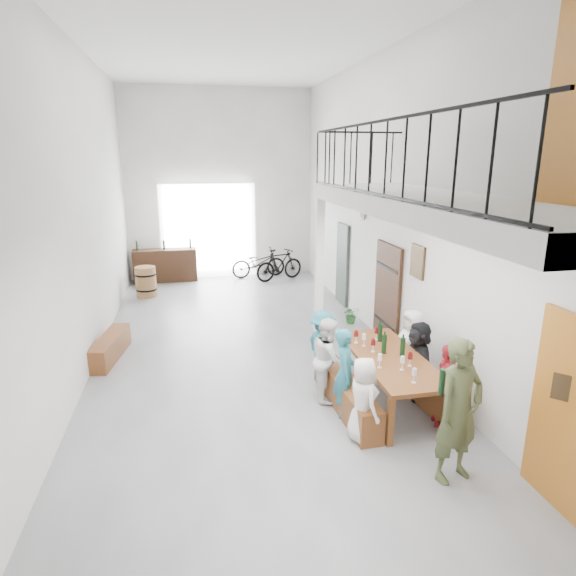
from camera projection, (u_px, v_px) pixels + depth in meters
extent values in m
plane|color=slate|center=(247.00, 349.00, 9.27)|extent=(12.00, 12.00, 0.00)
plane|color=white|center=(220.00, 185.00, 14.20)|extent=(5.50, 0.00, 5.50)
plane|color=white|center=(357.00, 302.00, 2.87)|extent=(5.50, 0.00, 5.50)
plane|color=white|center=(79.00, 208.00, 8.00)|extent=(0.00, 12.00, 12.00)
plane|color=white|center=(388.00, 202.00, 9.07)|extent=(0.00, 12.00, 12.00)
plane|color=white|center=(239.00, 34.00, 7.81)|extent=(12.00, 12.00, 0.00)
cube|color=white|center=(209.00, 231.00, 14.43)|extent=(2.80, 0.08, 2.80)
cube|color=#A45F1B|center=(566.00, 415.00, 4.89)|extent=(0.06, 0.95, 2.10)
cube|color=#392013|center=(387.00, 295.00, 9.24)|extent=(0.06, 1.10, 2.00)
cube|color=#2D372E|center=(342.00, 264.00, 11.89)|extent=(0.06, 0.80, 2.00)
cube|color=#3C2B18|center=(417.00, 262.00, 7.97)|extent=(0.04, 0.45, 0.55)
cylinder|color=white|center=(363.00, 213.00, 10.29)|extent=(0.04, 0.28, 0.28)
cube|color=white|center=(437.00, 206.00, 5.84)|extent=(1.50, 5.60, 0.25)
cube|color=black|center=(384.00, 120.00, 5.44)|extent=(0.03, 5.60, 0.03)
cube|color=black|center=(381.00, 195.00, 5.66)|extent=(0.03, 5.60, 0.03)
cube|color=black|center=(361.00, 132.00, 8.20)|extent=(1.50, 0.03, 0.03)
cube|color=white|center=(319.00, 279.00, 8.71)|extent=(0.14, 0.14, 2.88)
cube|color=brown|center=(390.00, 358.00, 6.97)|extent=(0.92, 2.25, 0.06)
cube|color=brown|center=(390.00, 420.00, 6.08)|extent=(0.08, 0.08, 0.73)
cube|color=brown|center=(446.00, 414.00, 6.23)|extent=(0.08, 0.08, 0.73)
cube|color=brown|center=(343.00, 359.00, 7.91)|extent=(0.08, 0.08, 0.73)
cube|color=brown|center=(387.00, 355.00, 8.06)|extent=(0.08, 0.08, 0.73)
cube|color=brown|center=(346.00, 394.00, 7.01)|extent=(0.40, 2.05, 0.47)
cube|color=brown|center=(423.00, 389.00, 7.21)|extent=(0.36, 1.90, 0.44)
cylinder|color=black|center=(380.00, 331.00, 7.48)|extent=(0.07, 0.07, 0.35)
cylinder|color=black|center=(403.00, 345.00, 6.91)|extent=(0.07, 0.07, 0.35)
cylinder|color=black|center=(384.00, 342.00, 7.03)|extent=(0.07, 0.07, 0.35)
cube|color=brown|center=(110.00, 347.00, 8.78)|extent=(0.58, 1.53, 0.42)
cylinder|color=brown|center=(146.00, 282.00, 12.62)|extent=(0.53, 0.53, 0.80)
cylinder|color=black|center=(147.00, 289.00, 12.67)|extent=(0.54, 0.54, 0.05)
cylinder|color=black|center=(145.00, 274.00, 12.56)|extent=(0.54, 0.54, 0.05)
cube|color=#392013|center=(165.00, 265.00, 14.14)|extent=(1.82, 0.55, 0.95)
cylinder|color=black|center=(137.00, 246.00, 13.83)|extent=(0.06, 0.06, 0.28)
cylinder|color=black|center=(164.00, 245.00, 13.94)|extent=(0.06, 0.06, 0.28)
cylinder|color=black|center=(190.00, 243.00, 14.17)|extent=(0.06, 0.06, 0.28)
imported|color=white|center=(363.00, 400.00, 6.16)|extent=(0.45, 0.61, 1.15)
imported|color=#256C7B|center=(345.00, 372.00, 6.77)|extent=(0.43, 0.54, 1.30)
imported|color=white|center=(328.00, 359.00, 7.24)|extent=(0.59, 0.70, 1.28)
imported|color=#256C7B|center=(323.00, 347.00, 7.79)|extent=(0.61, 0.86, 1.21)
imported|color=#A91D26|center=(446.00, 385.00, 6.54)|extent=(0.43, 0.73, 1.17)
imported|color=black|center=(418.00, 360.00, 7.28)|extent=(0.51, 1.17, 1.22)
imported|color=white|center=(411.00, 347.00, 7.73)|extent=(0.52, 0.68, 1.25)
imported|color=#424A2A|center=(459.00, 411.00, 5.35)|extent=(0.71, 0.57, 1.71)
imported|color=#17531C|center=(351.00, 315.00, 10.63)|extent=(0.39, 0.35, 0.40)
imported|color=black|center=(258.00, 263.00, 14.64)|extent=(1.73, 0.81, 0.87)
imported|color=black|center=(279.00, 265.00, 14.26)|extent=(1.62, 0.99, 0.94)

